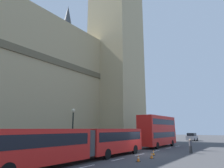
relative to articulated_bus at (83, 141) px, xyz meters
The scene contains 10 objects.
ground_plane 8.21m from the articulated_bus, 14.39° to the right, with size 160.00×160.00×0.00m, color #424244.
lane_centre_marking 7.85m from the articulated_bus, 15.10° to the right, with size 29.80×0.16×0.01m.
articulated_bus is the anchor object (origin of this frame).
double_decker_bus 17.67m from the articulated_bus, ahead, with size 10.18×2.54×4.90m.
sedan_lead 38.30m from the articulated_bus, ahead, with size 4.40×1.86×1.85m.
traffic_cone_west 5.27m from the articulated_bus, 55.98° to the right, with size 0.36×0.36×0.58m.
traffic_cone_middle 7.04m from the articulated_bus, 39.26° to the right, with size 0.36×0.36×0.58m.
traffic_cone_east 8.54m from the articulated_bus, 24.97° to the right, with size 0.36×0.36×0.58m.
street_lamp 5.52m from the articulated_bus, 57.12° to the left, with size 0.44×0.44×5.27m.
pedestrian_near_cones 13.59m from the articulated_bus, 28.62° to the right, with size 0.47×0.42×1.69m.
Camera 1 is at (-21.93, -11.30, 2.92)m, focal length 32.04 mm.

